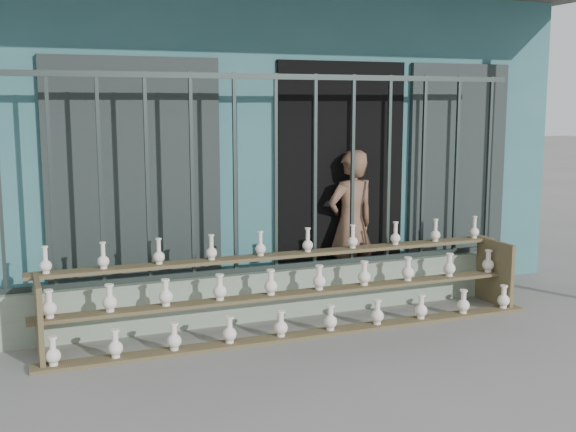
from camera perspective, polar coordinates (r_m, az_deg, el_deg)
name	(u,v)px	position (r m, az deg, el deg)	size (l,w,h in m)	color
ground	(336,362)	(5.72, 3.80, -11.41)	(60.00, 60.00, 0.00)	slate
workshop_building	(195,132)	(9.37, -7.39, 6.62)	(7.40, 6.60, 3.21)	#33676D
parapet_wall	(276,293)	(6.79, -0.95, -6.10)	(5.00, 0.20, 0.45)	gray
security_fence	(276,174)	(6.59, -0.97, 3.37)	(5.00, 0.04, 1.80)	#283330
shelf_rack	(296,290)	(6.40, 0.60, -5.83)	(4.50, 0.68, 0.85)	brown
elderly_woman	(351,225)	(7.37, 5.01, -0.68)	(0.56, 0.37, 1.52)	brown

